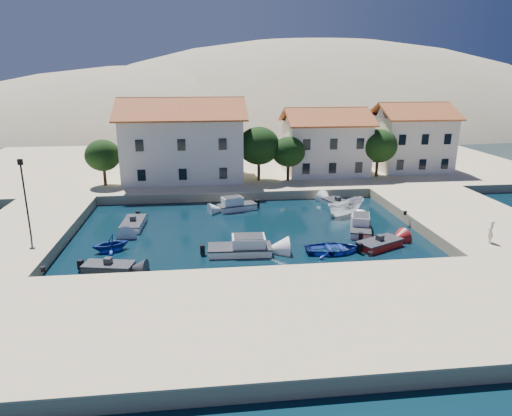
# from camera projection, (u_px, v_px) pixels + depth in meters

# --- Properties ---
(ground) EXTENTS (400.00, 400.00, 0.00)m
(ground) POSITION_uv_depth(u_px,v_px,m) (260.00, 280.00, 31.06)
(ground) COLOR black
(ground) RESTS_ON ground
(quay_south) EXTENTS (52.00, 12.00, 1.00)m
(quay_south) POSITION_uv_depth(u_px,v_px,m) (274.00, 318.00, 25.21)
(quay_south) COLOR beige
(quay_south) RESTS_ON ground
(quay_east) EXTENTS (11.00, 20.00, 1.00)m
(quay_east) POSITION_uv_depth(u_px,v_px,m) (464.00, 218.00, 42.70)
(quay_east) COLOR beige
(quay_east) RESTS_ON ground
(quay_west) EXTENTS (8.00, 20.00, 1.00)m
(quay_west) POSITION_uv_depth(u_px,v_px,m) (22.00, 234.00, 38.35)
(quay_west) COLOR beige
(quay_west) RESTS_ON ground
(quay_north) EXTENTS (80.00, 36.00, 1.00)m
(quay_north) POSITION_uv_depth(u_px,v_px,m) (242.00, 165.00, 67.33)
(quay_north) COLOR beige
(quay_north) RESTS_ON ground
(hills) EXTENTS (254.00, 176.00, 99.00)m
(hills) POSITION_uv_depth(u_px,v_px,m) (275.00, 184.00, 157.72)
(hills) COLOR tan
(hills) RESTS_ON ground
(building_left) EXTENTS (14.70, 9.45, 9.70)m
(building_left) POSITION_uv_depth(u_px,v_px,m) (183.00, 138.00, 55.38)
(building_left) COLOR white
(building_left) RESTS_ON quay_north
(building_mid) EXTENTS (10.50, 8.40, 8.30)m
(building_mid) POSITION_uv_depth(u_px,v_px,m) (325.00, 140.00, 58.52)
(building_mid) COLOR white
(building_mid) RESTS_ON quay_north
(building_right) EXTENTS (9.45, 8.40, 8.80)m
(building_right) POSITION_uv_depth(u_px,v_px,m) (411.00, 136.00, 60.72)
(building_right) COLOR white
(building_right) RESTS_ON quay_north
(trees) EXTENTS (37.30, 5.30, 6.45)m
(trees) POSITION_uv_depth(u_px,v_px,m) (271.00, 149.00, 54.43)
(trees) COLOR #382314
(trees) RESTS_ON quay_north
(lamppost) EXTENTS (0.35, 0.25, 6.22)m
(lamppost) POSITION_uv_depth(u_px,v_px,m) (24.00, 191.00, 35.40)
(lamppost) COLOR black
(lamppost) RESTS_ON quay_west
(bollards) EXTENTS (29.36, 9.56, 0.30)m
(bollards) POSITION_uv_depth(u_px,v_px,m) (290.00, 242.00, 34.73)
(bollards) COLOR black
(bollards) RESTS_ON ground
(motorboat_grey_sw) EXTENTS (3.73, 2.21, 1.25)m
(motorboat_grey_sw) POSITION_uv_depth(u_px,v_px,m) (109.00, 268.00, 32.23)
(motorboat_grey_sw) COLOR #313236
(motorboat_grey_sw) RESTS_ON ground
(cabin_cruiser_south) EXTENTS (5.00, 2.29, 1.60)m
(cabin_cruiser_south) POSITION_uv_depth(u_px,v_px,m) (240.00, 248.00, 35.40)
(cabin_cruiser_south) COLOR white
(cabin_cruiser_south) RESTS_ON ground
(rowboat_south) EXTENTS (4.40, 3.15, 0.91)m
(rowboat_south) POSITION_uv_depth(u_px,v_px,m) (333.00, 252.00, 35.85)
(rowboat_south) COLOR navy
(rowboat_south) RESTS_ON ground
(motorboat_red_se) EXTENTS (4.19, 3.25, 1.25)m
(motorboat_red_se) POSITION_uv_depth(u_px,v_px,m) (379.00, 244.00, 36.72)
(motorboat_red_se) COLOR maroon
(motorboat_red_se) RESTS_ON ground
(cabin_cruiser_east) EXTENTS (3.04, 4.68, 1.60)m
(cabin_cruiser_east) POSITION_uv_depth(u_px,v_px,m) (360.00, 227.00, 40.22)
(cabin_cruiser_east) COLOR white
(cabin_cruiser_east) RESTS_ON ground
(boat_east) EXTENTS (4.75, 3.47, 1.72)m
(boat_east) POSITION_uv_depth(u_px,v_px,m) (345.00, 215.00, 45.30)
(boat_east) COLOR white
(boat_east) RESTS_ON ground
(motorboat_white_ne) EXTENTS (2.94, 4.16, 1.25)m
(motorboat_white_ne) POSITION_uv_depth(u_px,v_px,m) (338.00, 204.00, 48.01)
(motorboat_white_ne) COLOR white
(motorboat_white_ne) RESTS_ON ground
(rowboat_west) EXTENTS (3.54, 3.33, 1.48)m
(rowboat_west) POSITION_uv_depth(u_px,v_px,m) (111.00, 251.00, 36.12)
(rowboat_west) COLOR navy
(rowboat_west) RESTS_ON ground
(motorboat_white_west) EXTENTS (2.01, 4.19, 1.25)m
(motorboat_white_west) POSITION_uv_depth(u_px,v_px,m) (133.00, 224.00, 41.57)
(motorboat_white_west) COLOR white
(motorboat_white_west) RESTS_ON ground
(cabin_cruiser_north) EXTENTS (4.20, 2.73, 1.60)m
(cabin_cruiser_north) POSITION_uv_depth(u_px,v_px,m) (237.00, 205.00, 46.75)
(cabin_cruiser_north) COLOR white
(cabin_cruiser_north) RESTS_ON ground
(pedestrian) EXTENTS (0.75, 0.72, 1.73)m
(pedestrian) POSITION_uv_depth(u_px,v_px,m) (491.00, 232.00, 34.84)
(pedestrian) COLOR beige
(pedestrian) RESTS_ON quay_east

